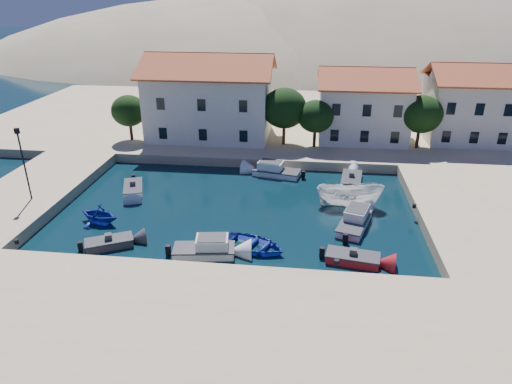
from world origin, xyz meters
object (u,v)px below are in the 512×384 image
cabin_cruiser_east (354,222)px  boat_east (349,206)px  building_right (468,102)px  rowboat_south (254,249)px  cabin_cruiser_south (204,249)px  building_mid (363,103)px  lamppost (23,157)px  building_left (210,95)px

cabin_cruiser_east → boat_east: bearing=19.8°
building_right → rowboat_south: bearing=-129.6°
building_right → cabin_cruiser_south: size_ratio=2.07×
cabin_cruiser_south → cabin_cruiser_east: 12.28m
building_mid → rowboat_south: building_mid is taller
building_right → boat_east: (-14.39, -18.17, -5.47)m
building_right → boat_east: bearing=-128.4°
cabin_cruiser_east → rowboat_south: bearing=137.2°
building_mid → lamppost: size_ratio=1.69×
building_mid → boat_east: building_mid is taller
lamppost → cabin_cruiser_south: lamppost is taller
building_left → boat_east: (15.61, -16.17, -5.94)m
boat_east → building_right: bearing=-40.1°
cabin_cruiser_east → boat_east: 3.89m
building_left → cabin_cruiser_east: building_left is taller
building_left → building_right: (30.00, 2.00, -0.46)m
boat_east → building_left: bearing=42.3°
building_left → rowboat_south: size_ratio=3.09×
rowboat_south → building_left: bearing=40.5°
rowboat_south → boat_east: boat_east is taller
rowboat_south → boat_east: size_ratio=0.83×
lamppost → cabin_cruiser_south: size_ratio=1.36×
cabin_cruiser_south → rowboat_south: cabin_cruiser_south is taller
building_mid → building_right: size_ratio=1.11×
cabin_cruiser_south → rowboat_south: (3.48, 1.24, -0.48)m
rowboat_south → cabin_cruiser_east: 8.64m
building_left → lamppost: bearing=-119.9°
building_left → rowboat_south: 26.32m
cabin_cruiser_south → boat_east: 14.32m
building_mid → cabin_cruiser_east: 21.68m
building_mid → rowboat_south: size_ratio=2.21×
lamppost → cabin_cruiser_east: 27.59m
lamppost → cabin_cruiser_east: bearing=-0.1°
building_right → cabin_cruiser_south: building_right is taller
building_mid → cabin_cruiser_south: building_mid is taller
rowboat_south → cabin_cruiser_east: size_ratio=0.93×
boat_east → lamppost: bearing=96.4°
building_right → rowboat_south: (-21.75, -26.28, -5.47)m
building_mid → boat_east: 18.10m
building_right → rowboat_south: size_ratio=1.98×
building_right → boat_east: building_right is taller
building_mid → rowboat_south: (-9.75, -25.28, -5.22)m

